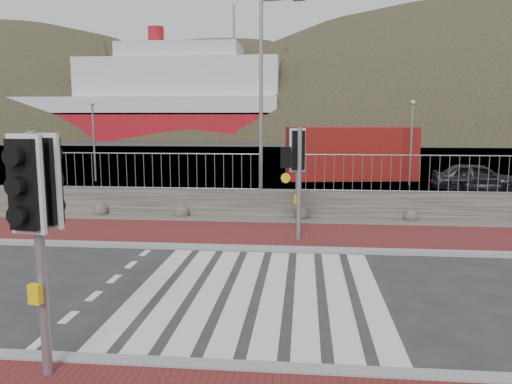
# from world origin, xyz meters

# --- Properties ---
(ground) EXTENTS (220.00, 220.00, 0.00)m
(ground) POSITION_xyz_m (0.00, 0.00, 0.00)
(ground) COLOR #28282B
(ground) RESTS_ON ground
(sidewalk_far) EXTENTS (40.00, 3.00, 0.08)m
(sidewalk_far) POSITION_xyz_m (0.00, 4.50, 0.04)
(sidewalk_far) COLOR maroon
(sidewalk_far) RESTS_ON ground
(kerb_near) EXTENTS (40.00, 0.25, 0.12)m
(kerb_near) POSITION_xyz_m (0.00, -3.00, 0.05)
(kerb_near) COLOR gray
(kerb_near) RESTS_ON ground
(kerb_far) EXTENTS (40.00, 0.25, 0.12)m
(kerb_far) POSITION_xyz_m (0.00, 3.00, 0.05)
(kerb_far) COLOR gray
(kerb_far) RESTS_ON ground
(zebra_crossing) EXTENTS (4.62, 5.60, 0.01)m
(zebra_crossing) POSITION_xyz_m (-0.00, 0.00, 0.01)
(zebra_crossing) COLOR silver
(zebra_crossing) RESTS_ON ground
(gravel_strip) EXTENTS (40.00, 1.50, 0.06)m
(gravel_strip) POSITION_xyz_m (0.00, 6.50, 0.03)
(gravel_strip) COLOR #59544C
(gravel_strip) RESTS_ON ground
(stone_wall) EXTENTS (40.00, 0.60, 0.90)m
(stone_wall) POSITION_xyz_m (0.00, 7.30, 0.45)
(stone_wall) COLOR #433E37
(stone_wall) RESTS_ON ground
(railing) EXTENTS (18.07, 0.07, 1.22)m
(railing) POSITION_xyz_m (0.00, 7.15, 1.82)
(railing) COLOR gray
(railing) RESTS_ON stone_wall
(quay) EXTENTS (120.00, 40.00, 0.50)m
(quay) POSITION_xyz_m (0.00, 27.90, 0.00)
(quay) COLOR #4C4C4F
(quay) RESTS_ON ground
(water) EXTENTS (220.00, 50.00, 0.05)m
(water) POSITION_xyz_m (0.00, 62.90, 0.00)
(water) COLOR #3F4C54
(water) RESTS_ON ground
(ferry) EXTENTS (50.00, 16.00, 20.00)m
(ferry) POSITION_xyz_m (-24.65, 67.90, 5.36)
(ferry) COLOR maroon
(ferry) RESTS_ON ground
(hills_backdrop) EXTENTS (254.00, 90.00, 100.00)m
(hills_backdrop) POSITION_xyz_m (6.74, 87.90, -23.05)
(hills_backdrop) COLOR #2A2D1B
(hills_backdrop) RESTS_ON ground
(traffic_signal_near) EXTENTS (0.48, 0.34, 3.12)m
(traffic_signal_near) POSITION_xyz_m (-2.34, -3.41, 2.25)
(traffic_signal_near) COLOR gray
(traffic_signal_near) RESTS_ON ground
(traffic_signal_far) EXTENTS (0.74, 0.48, 3.02)m
(traffic_signal_far) POSITION_xyz_m (0.68, 3.95, 2.20)
(traffic_signal_far) COLOR gray
(traffic_signal_far) RESTS_ON ground
(streetlight) EXTENTS (1.52, 0.39, 7.20)m
(streetlight) POSITION_xyz_m (-0.53, 8.08, 4.05)
(streetlight) COLOR gray
(streetlight) RESTS_ON ground
(shipping_container) EXTENTS (7.02, 3.70, 2.79)m
(shipping_container) POSITION_xyz_m (3.29, 18.32, 1.40)
(shipping_container) COLOR maroon
(shipping_container) RESTS_ON ground
(car_a) EXTENTS (3.99, 1.96, 1.31)m
(car_a) POSITION_xyz_m (8.47, 13.70, 0.66)
(car_a) COLOR black
(car_a) RESTS_ON ground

